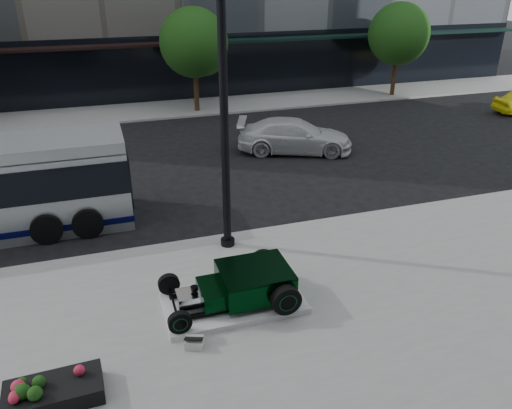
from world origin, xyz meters
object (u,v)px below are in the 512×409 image
object	(u,v)px
lamppost	(225,132)
white_sedan	(295,136)
flower_planter	(54,391)
hot_rod	(246,283)

from	to	relation	value
lamppost	white_sedan	bearing A→B (deg)	55.46
lamppost	white_sedan	distance (m)	9.58
lamppost	flower_planter	size ratio (longest dim) A/B	4.13
lamppost	hot_rod	bearing A→B (deg)	-95.90
hot_rod	lamppost	bearing A→B (deg)	84.10
hot_rod	flower_planter	size ratio (longest dim) A/B	1.74
hot_rod	lamppost	world-z (taller)	lamppost
flower_planter	white_sedan	distance (m)	15.77
flower_planter	white_sedan	xyz separation A→B (m)	(9.89, 12.28, 0.41)
lamppost	white_sedan	xyz separation A→B (m)	(5.18, 7.52, -2.90)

